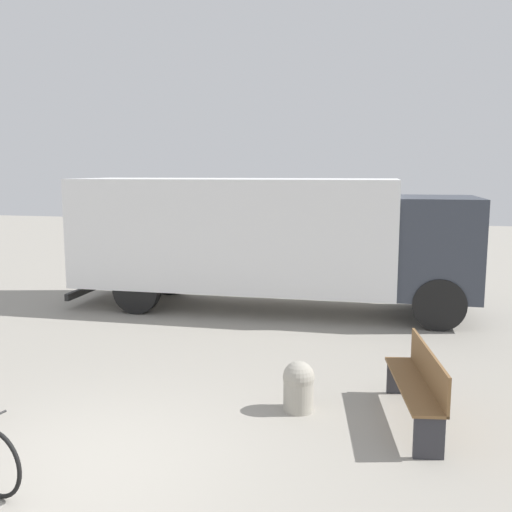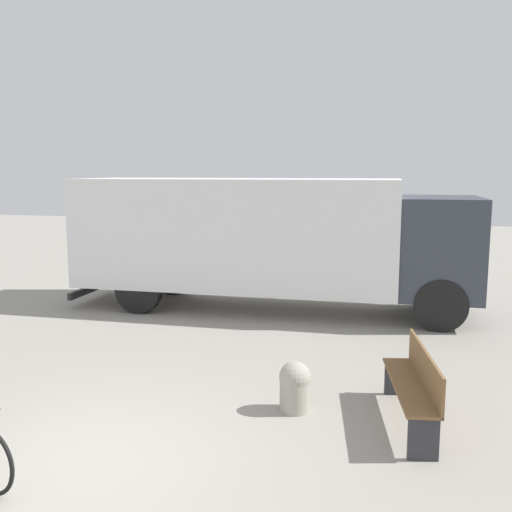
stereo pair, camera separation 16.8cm
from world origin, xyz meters
The scene contains 4 objects.
ground_plane centered at (0.00, 0.00, 0.00)m, with size 60.00×60.00×0.00m, color gray.
delivery_truck centered at (0.28, 7.45, 1.70)m, with size 9.10×2.63×2.99m.
park_bench centered at (3.54, 2.04, 0.54)m, with size 0.73×2.03×0.96m.
bollard_near_bench centered at (2.00, 2.02, 0.35)m, with size 0.42×0.42×0.68m.
Camera 1 is at (3.20, -5.12, 3.17)m, focal length 40.00 mm.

